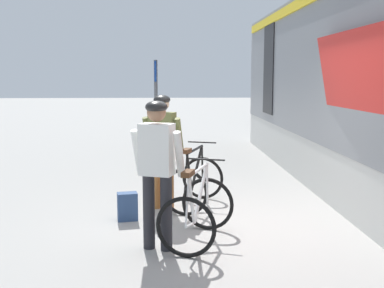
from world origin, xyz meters
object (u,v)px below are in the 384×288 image
(cyclist_near_in_white, at_px, (157,162))
(bicycle_near_white, at_px, (197,211))
(bicycle_far_black, at_px, (194,182))
(platform_sign_post, at_px, (156,95))
(backpack_on_platform, at_px, (127,207))
(cyclist_far_in_olive, at_px, (162,141))

(cyclist_near_in_white, height_order, bicycle_near_white, cyclist_near_in_white)
(bicycle_far_black, bearing_deg, cyclist_near_in_white, -106.33)
(cyclist_near_in_white, bearing_deg, platform_sign_post, 91.62)
(cyclist_near_in_white, height_order, platform_sign_post, platform_sign_post)
(platform_sign_post, bearing_deg, cyclist_near_in_white, -88.38)
(cyclist_near_in_white, bearing_deg, bicycle_far_black, 73.67)
(platform_sign_post, bearing_deg, bicycle_far_black, -78.42)
(cyclist_near_in_white, relative_size, platform_sign_post, 0.73)
(cyclist_near_in_white, xyz_separation_m, backpack_on_platform, (-0.46, 1.15, -0.85))
(cyclist_far_in_olive, relative_size, bicycle_far_black, 1.42)
(platform_sign_post, bearing_deg, bicycle_near_white, -82.71)
(backpack_on_platform, bearing_deg, cyclist_far_in_olive, 38.63)
(bicycle_far_black, relative_size, backpack_on_platform, 3.11)
(cyclist_far_in_olive, xyz_separation_m, bicycle_near_white, (0.44, -1.53, -0.65))
(bicycle_far_black, bearing_deg, platform_sign_post, 101.58)
(bicycle_near_white, bearing_deg, bicycle_far_black, 88.36)
(cyclist_near_in_white, height_order, backpack_on_platform, cyclist_near_in_white)
(cyclist_far_in_olive, xyz_separation_m, backpack_on_platform, (-0.50, -0.57, -0.85))
(cyclist_far_in_olive, distance_m, bicycle_near_white, 1.73)
(cyclist_near_in_white, distance_m, bicycle_far_black, 1.99)
(bicycle_near_white, bearing_deg, backpack_on_platform, 134.35)
(cyclist_near_in_white, relative_size, backpack_on_platform, 4.40)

